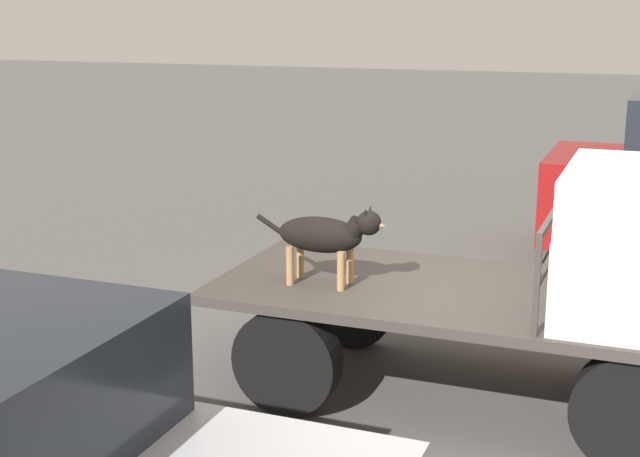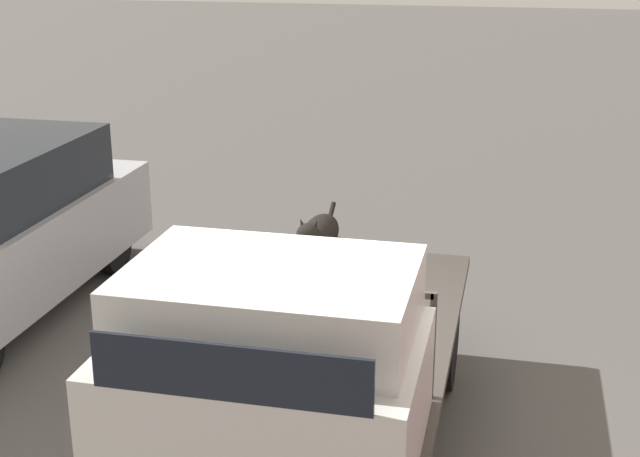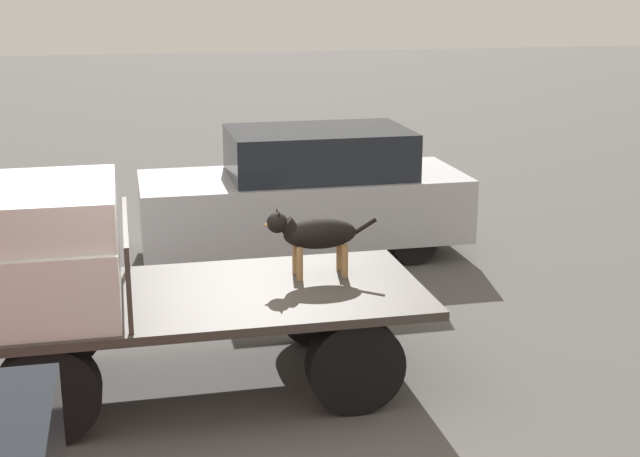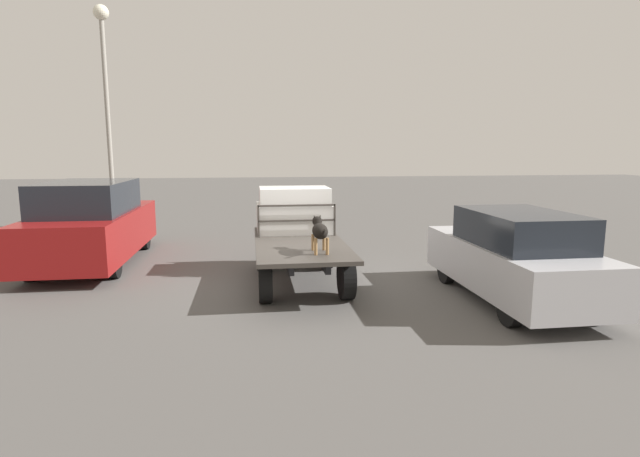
{
  "view_description": "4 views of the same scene",
  "coord_description": "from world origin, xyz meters",
  "px_view_note": "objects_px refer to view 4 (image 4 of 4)",
  "views": [
    {
      "loc": [
        1.29,
        -6.63,
        3.02
      ],
      "look_at": [
        -1.18,
        -0.27,
        1.36
      ],
      "focal_mm": 50.0,
      "sensor_mm": 36.0,
      "label": 1
    },
    {
      "loc": [
        5.59,
        1.27,
        3.71
      ],
      "look_at": [
        -1.18,
        -0.27,
        1.36
      ],
      "focal_mm": 50.0,
      "sensor_mm": 36.0,
      "label": 2
    },
    {
      "loc": [
        0.55,
        7.53,
        3.57
      ],
      "look_at": [
        -1.18,
        -0.27,
        1.36
      ],
      "focal_mm": 50.0,
      "sensor_mm": 36.0,
      "label": 3
    },
    {
      "loc": [
        -10.26,
        0.98,
        2.83
      ],
      "look_at": [
        -1.18,
        -0.27,
        1.36
      ],
      "focal_mm": 28.0,
      "sensor_mm": 36.0,
      "label": 4
    }
  ],
  "objects_px": {
    "flatbed_truck": "(300,254)",
    "light_pole_near": "(105,78)",
    "parked_sedan": "(514,256)",
    "dog": "(320,230)",
    "parked_pickup_far": "(92,224)"
  },
  "relations": [
    {
      "from": "flatbed_truck",
      "to": "light_pole_near",
      "type": "xyz_separation_m",
      "value": [
        8.52,
        5.93,
        4.63
      ]
    },
    {
      "from": "flatbed_truck",
      "to": "parked_sedan",
      "type": "xyz_separation_m",
      "value": [
        -1.79,
        -3.82,
        0.21
      ]
    },
    {
      "from": "parked_sedan",
      "to": "dog",
      "type": "bearing_deg",
      "value": 81.11
    },
    {
      "from": "parked_pickup_far",
      "to": "light_pole_near",
      "type": "height_order",
      "value": "light_pole_near"
    },
    {
      "from": "dog",
      "to": "parked_pickup_far",
      "type": "xyz_separation_m",
      "value": [
        3.63,
        5.15,
        -0.31
      ]
    },
    {
      "from": "dog",
      "to": "parked_sedan",
      "type": "height_order",
      "value": "parked_sedan"
    },
    {
      "from": "dog",
      "to": "parked_sedan",
      "type": "xyz_separation_m",
      "value": [
        -0.67,
        -3.55,
        -0.46
      ]
    },
    {
      "from": "flatbed_truck",
      "to": "parked_pickup_far",
      "type": "relative_size",
      "value": 0.77
    },
    {
      "from": "light_pole_near",
      "to": "flatbed_truck",
      "type": "bearing_deg",
      "value": -145.16
    },
    {
      "from": "flatbed_truck",
      "to": "dog",
      "type": "height_order",
      "value": "dog"
    },
    {
      "from": "dog",
      "to": "light_pole_near",
      "type": "height_order",
      "value": "light_pole_near"
    },
    {
      "from": "parked_sedan",
      "to": "light_pole_near",
      "type": "distance_m",
      "value": 14.87
    },
    {
      "from": "parked_sedan",
      "to": "light_pole_near",
      "type": "bearing_deg",
      "value": 45.26
    },
    {
      "from": "parked_sedan",
      "to": "parked_pickup_far",
      "type": "distance_m",
      "value": 9.71
    },
    {
      "from": "dog",
      "to": "flatbed_truck",
      "type": "bearing_deg",
      "value": 26.91
    }
  ]
}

